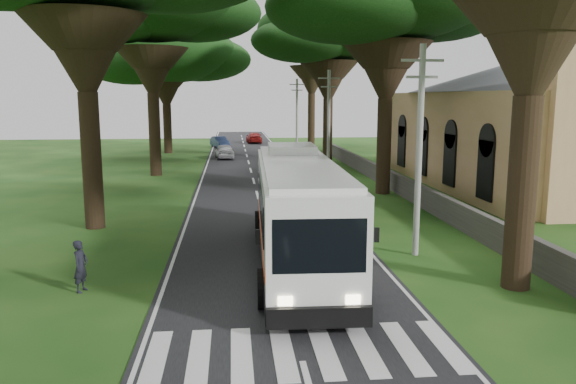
{
  "coord_description": "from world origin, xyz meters",
  "views": [
    {
      "loc": [
        -1.55,
        -14.54,
        6.07
      ],
      "look_at": [
        0.73,
        8.15,
        2.2
      ],
      "focal_mm": 35.0,
      "sensor_mm": 36.0,
      "label": 1
    }
  ],
  "objects_px": {
    "pole_near": "(419,148)",
    "distant_car_b": "(220,142)",
    "coach_bus": "(298,209)",
    "distant_car_a": "(224,151)",
    "church": "(522,115)",
    "pole_far": "(297,115)",
    "pole_mid": "(329,123)",
    "distant_car_c": "(254,138)",
    "pedestrian": "(81,266)"
  },
  "relations": [
    {
      "from": "pole_mid",
      "to": "distant_car_b",
      "type": "xyz_separation_m",
      "value": [
        -8.5,
        28.22,
        -3.49
      ]
    },
    {
      "from": "church",
      "to": "distant_car_b",
      "type": "relative_size",
      "value": 6.0
    },
    {
      "from": "pedestrian",
      "to": "distant_car_a",
      "type": "bearing_deg",
      "value": 9.8
    },
    {
      "from": "pole_near",
      "to": "pole_mid",
      "type": "height_order",
      "value": "same"
    },
    {
      "from": "pole_near",
      "to": "distant_car_c",
      "type": "relative_size",
      "value": 1.69
    },
    {
      "from": "pole_far",
      "to": "coach_bus",
      "type": "xyz_separation_m",
      "value": [
        -4.7,
        -40.72,
        -2.13
      ]
    },
    {
      "from": "church",
      "to": "distant_car_a",
      "type": "xyz_separation_m",
      "value": [
        -20.15,
        19.94,
        -4.15
      ]
    },
    {
      "from": "coach_bus",
      "to": "church",
      "type": "bearing_deg",
      "value": 45.58
    },
    {
      "from": "pole_far",
      "to": "pedestrian",
      "type": "relative_size",
      "value": 4.82
    },
    {
      "from": "church",
      "to": "pole_far",
      "type": "bearing_deg",
      "value": 116.82
    },
    {
      "from": "church",
      "to": "distant_car_b",
      "type": "height_order",
      "value": "church"
    },
    {
      "from": "pole_far",
      "to": "pole_mid",
      "type": "bearing_deg",
      "value": -90.0
    },
    {
      "from": "distant_car_c",
      "to": "pedestrian",
      "type": "bearing_deg",
      "value": 80.41
    },
    {
      "from": "pole_far",
      "to": "pole_near",
      "type": "bearing_deg",
      "value": -90.0
    },
    {
      "from": "pole_mid",
      "to": "distant_car_b",
      "type": "bearing_deg",
      "value": 106.76
    },
    {
      "from": "distant_car_a",
      "to": "pedestrian",
      "type": "height_order",
      "value": "pedestrian"
    },
    {
      "from": "distant_car_c",
      "to": "pole_far",
      "type": "bearing_deg",
      "value": 103.68
    },
    {
      "from": "church",
      "to": "pole_near",
      "type": "relative_size",
      "value": 3.0
    },
    {
      "from": "distant_car_c",
      "to": "pedestrian",
      "type": "height_order",
      "value": "pedestrian"
    },
    {
      "from": "pole_near",
      "to": "pedestrian",
      "type": "relative_size",
      "value": 4.82
    },
    {
      "from": "church",
      "to": "distant_car_b",
      "type": "xyz_separation_m",
      "value": [
        -20.86,
        32.68,
        -4.22
      ]
    },
    {
      "from": "pole_mid",
      "to": "distant_car_b",
      "type": "relative_size",
      "value": 2.0
    },
    {
      "from": "distant_car_c",
      "to": "distant_car_a",
      "type": "bearing_deg",
      "value": 77.06
    },
    {
      "from": "distant_car_c",
      "to": "pedestrian",
      "type": "xyz_separation_m",
      "value": [
        -7.77,
        -57.59,
        0.11
      ]
    },
    {
      "from": "pole_near",
      "to": "distant_car_c",
      "type": "bearing_deg",
      "value": 94.26
    },
    {
      "from": "church",
      "to": "pole_near",
      "type": "distance_m",
      "value": 19.88
    },
    {
      "from": "distant_car_b",
      "to": "coach_bus",
      "type": "bearing_deg",
      "value": -103.82
    },
    {
      "from": "pole_mid",
      "to": "pole_near",
      "type": "bearing_deg",
      "value": -90.0
    },
    {
      "from": "pole_far",
      "to": "pedestrian",
      "type": "height_order",
      "value": "pole_far"
    },
    {
      "from": "pole_far",
      "to": "distant_car_c",
      "type": "height_order",
      "value": "pole_far"
    },
    {
      "from": "pole_near",
      "to": "distant_car_a",
      "type": "relative_size",
      "value": 1.87
    },
    {
      "from": "distant_car_b",
      "to": "pole_near",
      "type": "bearing_deg",
      "value": -98.26
    },
    {
      "from": "distant_car_a",
      "to": "pedestrian",
      "type": "bearing_deg",
      "value": 78.42
    },
    {
      "from": "pole_far",
      "to": "distant_car_a",
      "type": "xyz_separation_m",
      "value": [
        -7.79,
        -4.51,
        -3.42
      ]
    },
    {
      "from": "pole_mid",
      "to": "pole_far",
      "type": "height_order",
      "value": "same"
    },
    {
      "from": "church",
      "to": "distant_car_b",
      "type": "bearing_deg",
      "value": 122.56
    },
    {
      "from": "coach_bus",
      "to": "pedestrian",
      "type": "relative_size",
      "value": 7.84
    },
    {
      "from": "distant_car_b",
      "to": "distant_car_c",
      "type": "xyz_separation_m",
      "value": [
        4.43,
        6.35,
        0.03
      ]
    },
    {
      "from": "pedestrian",
      "to": "pole_far",
      "type": "bearing_deg",
      "value": 0.42
    },
    {
      "from": "pole_mid",
      "to": "coach_bus",
      "type": "height_order",
      "value": "pole_mid"
    },
    {
      "from": "church",
      "to": "pedestrian",
      "type": "xyz_separation_m",
      "value": [
        -24.2,
        -18.56,
        -4.08
      ]
    },
    {
      "from": "distant_car_c",
      "to": "pole_near",
      "type": "bearing_deg",
      "value": 92.35
    },
    {
      "from": "coach_bus",
      "to": "pedestrian",
      "type": "distance_m",
      "value": 7.6
    },
    {
      "from": "coach_bus",
      "to": "distant_car_a",
      "type": "height_order",
      "value": "coach_bus"
    },
    {
      "from": "pole_near",
      "to": "distant_car_b",
      "type": "bearing_deg",
      "value": 100.0
    },
    {
      "from": "pole_far",
      "to": "distant_car_a",
      "type": "relative_size",
      "value": 1.87
    },
    {
      "from": "distant_car_a",
      "to": "pole_far",
      "type": "bearing_deg",
      "value": -155.48
    },
    {
      "from": "distant_car_b",
      "to": "pedestrian",
      "type": "relative_size",
      "value": 2.41
    },
    {
      "from": "pole_far",
      "to": "coach_bus",
      "type": "bearing_deg",
      "value": -96.58
    },
    {
      "from": "pole_mid",
      "to": "distant_car_b",
      "type": "distance_m",
      "value": 29.68
    }
  ]
}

